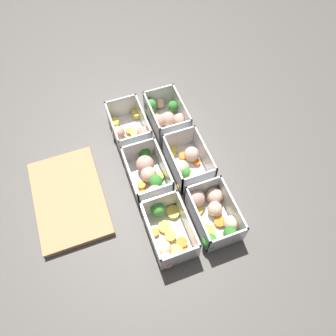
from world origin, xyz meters
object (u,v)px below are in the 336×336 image
Objects in this scene: container_near_center at (188,165)px; container_far_right at (131,130)px; container_near_left at (212,214)px; container_far_center at (149,176)px; container_far_left at (168,235)px; container_near_right at (166,115)px.

container_near_center and container_far_right have the same top height.
container_near_left and container_near_center have the same top height.
container_far_right is (0.17, 0.00, -0.00)m from container_far_center.
container_far_left is at bearing 95.95° from container_near_left.
container_near_left is at bearing -179.17° from container_near_center.
container_near_center is 0.97× the size of container_far_left.
container_far_left is (-0.01, 0.13, -0.00)m from container_near_left.
container_far_left is 0.17m from container_far_center.
container_far_right is (0.35, -0.01, 0.00)m from container_far_left.
container_near_left is 1.11× the size of container_far_right.
container_near_left is 0.13m from container_far_left.
container_far_left is at bearing 176.35° from container_far_center.
container_far_center is at bearing -3.65° from container_far_left.
container_near_right is at bearing -31.49° from container_far_center.
container_near_center is (0.16, 0.00, -0.00)m from container_near_left.
container_near_left and container_far_center have the same top height.
container_near_left is at bearing -144.11° from container_far_center.
container_near_right is 1.06× the size of container_far_left.
container_far_center is (0.16, 0.12, 0.00)m from container_near_left.
container_far_right is at bearing 98.34° from container_near_right.
container_near_center is at bearing -146.40° from container_far_right.
container_far_center is at bearing 88.95° from container_near_center.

